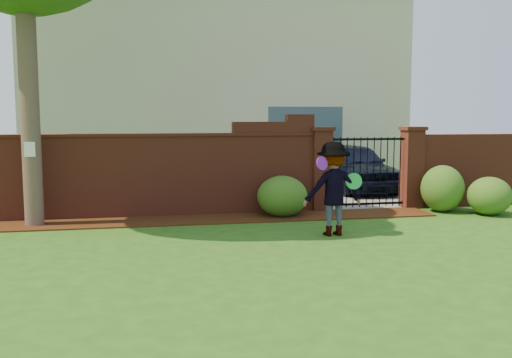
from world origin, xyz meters
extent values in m
cube|color=#275114|center=(0.00, 0.00, -0.01)|extent=(80.00, 80.00, 0.01)
cube|color=#321709|center=(-0.95, 3.34, 0.01)|extent=(11.10, 1.08, 0.03)
cube|color=maroon|center=(-2.15, 4.00, 0.85)|extent=(8.70, 0.25, 1.70)
cube|color=maroon|center=(1.30, 4.00, 1.85)|extent=(1.80, 0.25, 0.30)
cube|color=maroon|center=(1.90, 4.00, 2.08)|extent=(0.60, 0.25, 0.16)
cube|color=maroon|center=(-2.15, 4.00, 1.73)|extent=(8.70, 0.31, 0.06)
cube|color=maroon|center=(6.60, 4.00, 0.85)|extent=(4.00, 0.25, 1.70)
cube|color=maroon|center=(2.40, 4.00, 0.90)|extent=(0.42, 0.42, 1.80)
cube|color=maroon|center=(2.40, 4.00, 1.84)|extent=(0.50, 0.50, 0.08)
cube|color=maroon|center=(4.60, 4.00, 0.90)|extent=(0.42, 0.42, 1.80)
cube|color=maroon|center=(4.60, 4.00, 1.84)|extent=(0.50, 0.50, 0.08)
cylinder|color=black|center=(2.69, 4.00, 0.85)|extent=(0.02, 0.02, 1.60)
cylinder|color=black|center=(2.85, 4.00, 0.85)|extent=(0.02, 0.02, 1.60)
cylinder|color=black|center=(3.01, 4.00, 0.85)|extent=(0.02, 0.02, 1.60)
cylinder|color=black|center=(3.18, 4.00, 0.85)|extent=(0.02, 0.02, 1.60)
cylinder|color=black|center=(3.34, 4.00, 0.85)|extent=(0.02, 0.02, 1.60)
cylinder|color=black|center=(3.50, 4.00, 0.85)|extent=(0.02, 0.02, 1.60)
cylinder|color=black|center=(3.66, 4.00, 0.85)|extent=(0.02, 0.02, 1.60)
cylinder|color=black|center=(3.82, 4.00, 0.85)|extent=(0.02, 0.02, 1.60)
cylinder|color=black|center=(3.99, 4.00, 0.85)|extent=(0.02, 0.02, 1.60)
cylinder|color=black|center=(4.15, 4.00, 0.85)|extent=(0.02, 0.02, 1.60)
cylinder|color=black|center=(4.31, 4.00, 0.85)|extent=(0.02, 0.02, 1.60)
cube|color=black|center=(3.50, 4.00, 0.12)|extent=(1.78, 0.03, 0.05)
cube|color=black|center=(3.50, 4.00, 1.60)|extent=(1.78, 0.03, 0.05)
cube|color=slate|center=(3.50, 8.00, 0.01)|extent=(3.20, 8.00, 0.01)
cube|color=beige|center=(1.00, 12.00, 3.00)|extent=(12.00, 6.00, 6.00)
cube|color=#384C5B|center=(3.50, 9.05, 1.20)|extent=(2.40, 0.12, 2.40)
imported|color=black|center=(4.37, 6.94, 0.68)|extent=(1.75, 4.05, 1.36)
cylinder|color=#4C382E|center=(-3.60, 3.40, 3.50)|extent=(0.36, 0.36, 7.00)
cube|color=white|center=(-3.60, 3.21, 1.50)|extent=(0.20, 0.01, 0.28)
ellipsoid|color=#235319|center=(1.37, 3.42, 0.44)|extent=(1.07, 1.07, 0.87)
ellipsoid|color=#235319|center=(5.02, 3.33, 0.52)|extent=(0.94, 0.94, 1.04)
ellipsoid|color=#235319|center=(5.79, 2.75, 0.41)|extent=(0.93, 0.93, 0.83)
imported|color=gray|center=(1.81, 1.42, 0.84)|extent=(1.11, 0.67, 1.67)
cylinder|color=purple|center=(1.52, 1.19, 1.32)|extent=(0.25, 0.17, 0.24)
cylinder|color=green|center=(2.15, 1.33, 0.98)|extent=(0.30, 0.12, 0.29)
camera|label=1|loc=(-1.50, -8.12, 2.15)|focal=39.86mm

